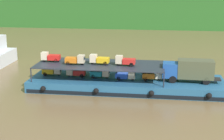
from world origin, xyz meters
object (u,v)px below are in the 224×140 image
Objects in this scene: covered_lorry at (190,70)px; mini_truck_upper_bow at (125,61)px; mini_truck_lower_aft at (76,72)px; mini_truck_upper_stern at (50,57)px; mini_truck_lower_bow at (152,75)px; mini_truck_upper_fore at (99,59)px; cargo_barge at (126,84)px; mini_truck_lower_mid at (100,73)px; mini_truck_upper_mid at (75,60)px; mini_truck_lower_fore at (126,75)px; mini_truck_lower_stern at (52,71)px.

covered_lorry is 2.83× the size of mini_truck_upper_bow.
covered_lorry is at bearing -0.39° from mini_truck_upper_bow.
mini_truck_lower_aft is 1.01× the size of mini_truck_upper_stern.
covered_lorry reaches higher than mini_truck_lower_bow.
mini_truck_upper_fore is at bearing 175.72° from mini_truck_upper_bow.
mini_truck_upper_fore reaches higher than cargo_barge.
mini_truck_lower_mid is 1.01× the size of mini_truck_lower_bow.
covered_lorry is 5.12m from mini_truck_lower_bow.
cargo_barge is at bearing 0.01° from mini_truck_upper_fore.
mini_truck_upper_mid is 0.99× the size of mini_truck_upper_bow.
mini_truck_lower_mid is 7.80m from mini_truck_upper_stern.
mini_truck_upper_stern is 11.12m from mini_truck_upper_bow.
mini_truck_lower_fore reaches higher than cargo_barge.
mini_truck_lower_stern is 0.99× the size of mini_truck_lower_mid.
mini_truck_upper_fore is (3.50, -0.17, 2.00)m from mini_truck_lower_aft.
covered_lorry is 12.48m from mini_truck_lower_mid.
mini_truck_upper_fore is at bearing -5.34° from mini_truck_upper_stern.
mini_truck_upper_fore is at bearing 179.30° from mini_truck_lower_bow.
mini_truck_lower_bow is 0.99× the size of mini_truck_upper_fore.
mini_truck_upper_stern reaches higher than cargo_barge.
mini_truck_lower_bow is 0.99× the size of mini_truck_upper_bow.
mini_truck_lower_aft is 7.41m from mini_truck_lower_fore.
mini_truck_lower_aft is 1.01× the size of mini_truck_lower_bow.
cargo_barge is 9.90× the size of mini_truck_upper_mid.
mini_truck_upper_mid is at bearing -170.58° from mini_truck_upper_fore.
mini_truck_lower_bow is at bearing -1.45° from cargo_barge.
covered_lorry is (8.68, -0.34, 2.44)m from cargo_barge.
mini_truck_upper_stern and mini_truck_upper_bow have the same top height.
mini_truck_lower_mid is at bearing 170.94° from mini_truck_lower_fore.
cargo_barge is 9.79× the size of mini_truck_lower_aft.
mini_truck_upper_mid is 3.35m from mini_truck_upper_fore.
mini_truck_upper_stern reaches higher than mini_truck_lower_stern.
mini_truck_upper_stern is 1.00× the size of mini_truck_upper_mid.
mini_truck_lower_aft is 3.65m from mini_truck_lower_mid.
mini_truck_upper_bow reaches higher than mini_truck_lower_aft.
mini_truck_lower_fore is at bearing -5.70° from mini_truck_lower_aft.
mini_truck_upper_stern is (-7.52, 0.66, 2.00)m from mini_truck_lower_mid.
mini_truck_lower_aft is 11.08m from mini_truck_lower_bow.
mini_truck_lower_aft and mini_truck_lower_mid have the same top height.
mini_truck_upper_mid is (-7.21, -0.55, 3.44)m from cargo_barge.
mini_truck_upper_bow reaches higher than covered_lorry.
mini_truck_lower_mid is at bearing 175.04° from mini_truck_upper_bow.
mini_truck_lower_aft is 4.38m from mini_truck_upper_stern.
mini_truck_upper_fore is 3.71m from mini_truck_upper_bow.
mini_truck_upper_fore is (7.37, -0.69, 0.00)m from mini_truck_upper_stern.
mini_truck_lower_fore is 1.00× the size of mini_truck_upper_fore.
mini_truck_upper_mid is (-15.89, -0.21, 1.00)m from covered_lorry.
mini_truck_lower_mid and mini_truck_lower_fore have the same top height.
cargo_barge is at bearing 177.77° from covered_lorry.
mini_truck_lower_stern is 0.99× the size of mini_truck_upper_fore.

